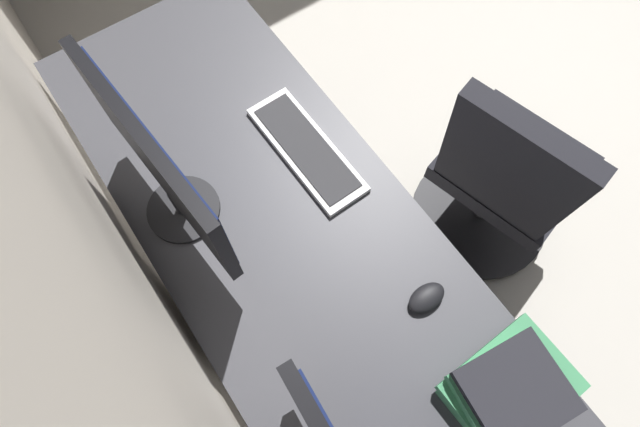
% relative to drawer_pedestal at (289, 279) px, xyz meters
% --- Properties ---
extents(floor_plane, '(5.73, 5.73, 0.00)m').
position_rel_drawer_pedestal_xyz_m(floor_plane, '(0.04, -2.05, -0.35)').
color(floor_plane, '#B2ADA3').
extents(wall_back, '(5.08, 0.10, 2.60)m').
position_rel_drawer_pedestal_xyz_m(wall_back, '(0.04, 0.39, 0.95)').
color(wall_back, beige).
rests_on(wall_back, ground).
extents(desk, '(2.02, 0.69, 0.73)m').
position_rel_drawer_pedestal_xyz_m(desk, '(-0.07, -0.03, 0.32)').
color(desk, '#38383D').
rests_on(desk, ground).
extents(drawer_pedestal, '(0.40, 0.51, 0.69)m').
position_rel_drawer_pedestal_xyz_m(drawer_pedestal, '(0.00, 0.00, 0.00)').
color(drawer_pedestal, '#38383D').
rests_on(drawer_pedestal, ground).
extents(monitor_primary, '(0.57, 0.20, 0.43)m').
position_rel_drawer_pedestal_xyz_m(monitor_primary, '(0.23, 0.17, 0.63)').
color(monitor_primary, black).
rests_on(monitor_primary, desk).
extents(keyboard_main, '(0.42, 0.15, 0.02)m').
position_rel_drawer_pedestal_xyz_m(keyboard_main, '(0.19, -0.21, 0.39)').
color(keyboard_main, silver).
rests_on(keyboard_main, desk).
extents(mouse_main, '(0.06, 0.10, 0.03)m').
position_rel_drawer_pedestal_xyz_m(mouse_main, '(-0.35, -0.22, 0.40)').
color(mouse_main, black).
rests_on(mouse_main, desk).
extents(book_stack_near, '(0.23, 0.29, 0.11)m').
position_rel_drawer_pedestal_xyz_m(book_stack_near, '(-0.63, -0.23, 0.44)').
color(book_stack_near, '#3D8456').
rests_on(book_stack_near, desk).
extents(office_chair, '(0.56, 0.60, 0.97)m').
position_rel_drawer_pedestal_xyz_m(office_chair, '(-0.16, -0.77, 0.11)').
color(office_chair, black).
rests_on(office_chair, ground).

